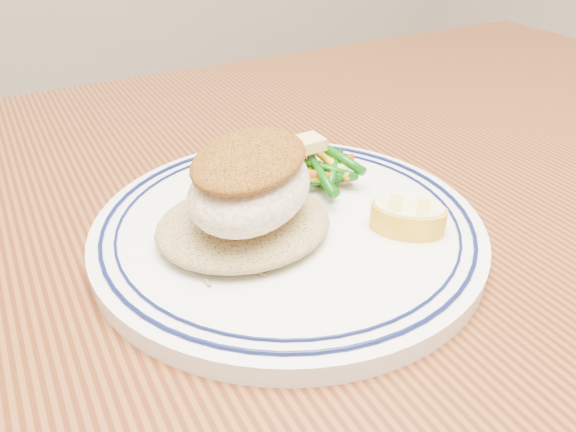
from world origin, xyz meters
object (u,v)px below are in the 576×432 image
(plate, at_px, (288,228))
(rice_pilaf, at_px, (244,221))
(lemon_wedge, at_px, (408,216))
(fish_fillet, at_px, (250,180))
(dining_table, at_px, (246,355))
(vegetable_pile, at_px, (304,169))

(plate, xyz_separation_m, rice_pilaf, (-0.04, -0.00, 0.02))
(lemon_wedge, bearing_deg, fish_fillet, 155.83)
(fish_fillet, xyz_separation_m, lemon_wedge, (0.10, -0.05, -0.03))
(rice_pilaf, relative_size, fish_fillet, 0.96)
(fish_fillet, bearing_deg, plate, 8.88)
(fish_fillet, bearing_deg, dining_table, -168.06)
(plate, bearing_deg, dining_table, -170.31)
(plate, distance_m, lemon_wedge, 0.09)
(rice_pilaf, xyz_separation_m, fish_fillet, (0.00, -0.00, 0.03))
(dining_table, bearing_deg, fish_fillet, 11.94)
(fish_fillet, relative_size, vegetable_pile, 1.35)
(rice_pilaf, height_order, fish_fillet, fish_fillet)
(plate, bearing_deg, vegetable_pile, 48.61)
(dining_table, relative_size, fish_fillet, 11.21)
(lemon_wedge, bearing_deg, rice_pilaf, 154.70)
(plate, relative_size, vegetable_pile, 2.96)
(rice_pilaf, distance_m, vegetable_pile, 0.09)
(rice_pilaf, height_order, vegetable_pile, vegetable_pile)
(dining_table, bearing_deg, lemon_wedge, -20.99)
(plate, distance_m, vegetable_pile, 0.07)
(vegetable_pile, bearing_deg, rice_pilaf, -148.73)
(vegetable_pile, bearing_deg, lemon_wedge, -72.92)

